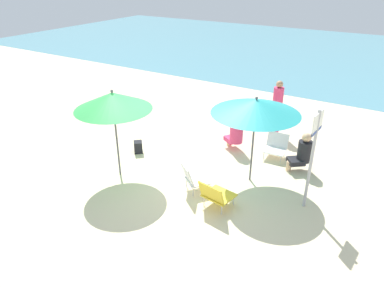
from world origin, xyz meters
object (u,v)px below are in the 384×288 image
(umbrella_green, at_px, (113,101))
(beach_chair_c, at_px, (193,177))
(beach_bag, at_px, (138,147))
(beach_chair_a, at_px, (216,194))
(warning_sign, at_px, (314,146))
(person_b, at_px, (235,133))
(person_c, at_px, (277,107))
(umbrella_teal, at_px, (256,106))
(beach_chair_b, at_px, (276,146))
(person_a, at_px, (303,152))

(umbrella_green, height_order, beach_chair_c, umbrella_green)
(beach_bag, bearing_deg, beach_chair_c, -20.54)
(beach_chair_a, xyz_separation_m, beach_chair_c, (-0.70, 0.27, 0.03))
(umbrella_green, height_order, warning_sign, warning_sign)
(person_b, relative_size, person_c, 0.62)
(umbrella_teal, xyz_separation_m, person_c, (-0.40, 2.73, -0.98))
(person_b, xyz_separation_m, person_c, (0.53, 1.57, 0.30))
(beach_chair_b, relative_size, person_b, 0.61)
(umbrella_green, xyz_separation_m, beach_chair_a, (2.50, 0.01, -1.48))
(warning_sign, distance_m, beach_bag, 4.50)
(umbrella_green, relative_size, beach_chair_c, 2.84)
(person_c, bearing_deg, beach_chair_a, 50.05)
(beach_chair_a, bearing_deg, person_b, 26.36)
(beach_chair_a, xyz_separation_m, person_a, (1.02, 2.38, 0.16))
(beach_bag, bearing_deg, umbrella_green, -72.67)
(umbrella_green, relative_size, umbrella_teal, 1.04)
(person_a, xyz_separation_m, warning_sign, (0.48, -1.38, 0.89))
(umbrella_teal, height_order, warning_sign, warning_sign)
(person_c, xyz_separation_m, warning_sign, (1.73, -3.08, 0.57))
(person_a, height_order, beach_bag, person_a)
(beach_chair_a, xyz_separation_m, person_c, (-0.23, 4.07, 0.47))
(person_a, xyz_separation_m, person_b, (-1.78, 0.12, 0.01))
(beach_chair_b, xyz_separation_m, person_a, (0.75, -0.35, 0.19))
(beach_bag, bearing_deg, umbrella_teal, 5.19)
(umbrella_teal, distance_m, warning_sign, 1.43)
(beach_bag, bearing_deg, beach_chair_a, -20.61)
(beach_chair_b, relative_size, person_a, 0.62)
(umbrella_green, xyz_separation_m, beach_bag, (-0.34, 1.08, -1.65))
(umbrella_teal, xyz_separation_m, beach_chair_c, (-0.87, -1.08, -1.41))
(beach_chair_c, distance_m, person_b, 2.24)
(umbrella_teal, relative_size, beach_chair_c, 2.75)
(umbrella_green, relative_size, person_c, 1.32)
(person_b, relative_size, beach_bag, 3.20)
(beach_chair_b, height_order, person_c, person_c)
(beach_chair_c, height_order, warning_sign, warning_sign)
(person_c, height_order, beach_bag, person_c)
(umbrella_teal, bearing_deg, beach_chair_c, -128.91)
(beach_chair_c, xyz_separation_m, beach_bag, (-2.14, 0.80, -0.20))
(beach_chair_a, relative_size, person_a, 0.71)
(umbrella_green, xyz_separation_m, person_b, (1.74, 2.52, -1.32))
(umbrella_teal, xyz_separation_m, person_b, (-0.93, 1.16, -1.28))
(warning_sign, bearing_deg, beach_chair_c, -156.81)
(person_c, bearing_deg, person_b, 28.21)
(person_a, distance_m, person_b, 1.78)
(person_a, relative_size, beach_bag, 3.16)
(person_c, distance_m, beach_bag, 4.03)
(beach_chair_a, relative_size, beach_bag, 2.25)
(umbrella_green, height_order, beach_chair_a, umbrella_green)
(umbrella_teal, relative_size, person_c, 1.27)
(beach_chair_a, height_order, warning_sign, warning_sign)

